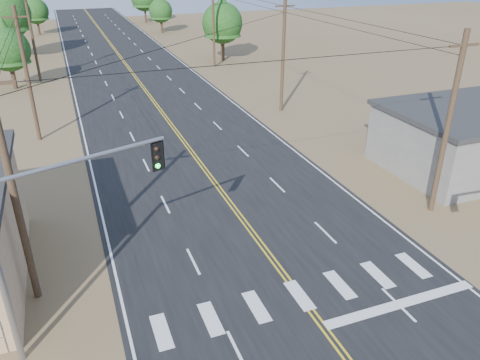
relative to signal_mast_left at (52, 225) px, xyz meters
name	(u,v)px	position (x,y,z in m)	size (l,w,h in m)	color
road	(176,131)	(9.18, 20.91, -4.89)	(15.00, 200.00, 0.02)	black
utility_pole_left_near	(13,190)	(-1.32, 2.91, 0.21)	(1.80, 0.30, 10.00)	#4C3826
utility_pole_left_mid	(27,75)	(-1.32, 22.91, 0.21)	(1.80, 0.30, 10.00)	#4C3826
utility_pole_left_far	(32,35)	(-1.32, 42.91, 0.21)	(1.80, 0.30, 10.00)	#4C3826
utility_pole_right_near	(448,125)	(19.68, 2.91, 0.21)	(1.80, 0.30, 10.00)	#4C3826
utility_pole_right_mid	(283,55)	(19.68, 22.91, 0.21)	(1.80, 0.30, 10.00)	#4C3826
utility_pole_right_far	(213,25)	(19.68, 42.91, 0.21)	(1.80, 0.30, 10.00)	#4C3826
signal_mast_left	(52,225)	(0.00, 0.00, 0.00)	(6.28, 2.27, 7.18)	gray
tree_left_near	(7,45)	(-3.82, 40.24, -0.28)	(4.54, 4.54, 7.57)	#3F2D1E
tree_left_mid	(3,8)	(-4.76, 56.99, 1.80)	(6.57, 6.57, 10.95)	#3F2D1E
tree_left_far	(35,8)	(-1.55, 78.79, -0.42)	(4.40, 4.40, 7.33)	#3F2D1E
tree_right_near	(222,19)	(21.95, 46.16, 0.54)	(5.34, 5.34, 8.90)	#3F2D1E
tree_right_mid	(160,8)	(19.51, 73.47, -0.67)	(4.16, 4.16, 6.93)	#3F2D1E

